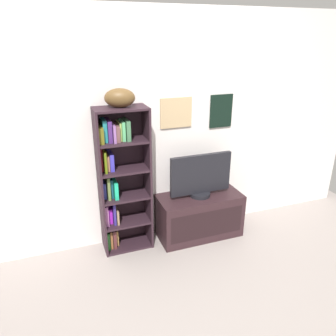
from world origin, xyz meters
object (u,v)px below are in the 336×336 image
(bookshelf, at_px, (119,179))
(television, at_px, (201,176))
(tv_stand, at_px, (199,215))
(football, at_px, (120,98))

(bookshelf, bearing_deg, television, -6.54)
(tv_stand, bearing_deg, bookshelf, 173.38)
(tv_stand, relative_size, television, 1.35)
(bookshelf, bearing_deg, football, -29.53)
(tv_stand, distance_m, television, 0.47)
(bookshelf, distance_m, tv_stand, 1.00)
(football, xyz_separation_m, tv_stand, (0.79, -0.07, -1.31))
(bookshelf, relative_size, tv_stand, 1.63)
(bookshelf, relative_size, television, 2.20)
(television, bearing_deg, bookshelf, 173.46)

